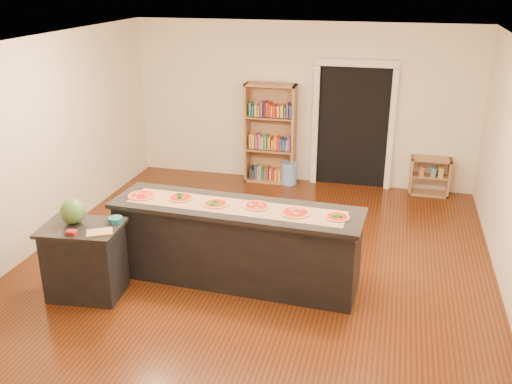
% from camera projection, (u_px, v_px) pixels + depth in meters
% --- Properties ---
extents(room, '(6.00, 7.00, 2.80)m').
position_uv_depth(room, '(252.00, 167.00, 6.76)').
color(room, beige).
rests_on(room, ground).
extents(doorway, '(1.40, 0.09, 2.21)m').
position_uv_depth(doorway, '(353.00, 119.00, 9.76)').
color(doorway, black).
rests_on(doorway, room).
extents(kitchen_island, '(3.00, 0.81, 0.99)m').
position_uv_depth(kitchen_island, '(236.00, 244.00, 6.87)').
color(kitchen_island, black).
rests_on(kitchen_island, ground).
extents(side_counter, '(0.89, 0.65, 0.88)m').
position_uv_depth(side_counter, '(85.00, 260.00, 6.58)').
color(side_counter, black).
rests_on(side_counter, ground).
extents(bookshelf, '(0.88, 0.31, 1.77)m').
position_uv_depth(bookshelf, '(270.00, 134.00, 10.04)').
color(bookshelf, '#9F724D').
rests_on(bookshelf, ground).
extents(low_shelf, '(0.66, 0.28, 0.66)m').
position_uv_depth(low_shelf, '(430.00, 176.00, 9.63)').
color(low_shelf, '#9F724D').
rests_on(low_shelf, ground).
extents(waste_bin, '(0.27, 0.27, 0.39)m').
position_uv_depth(waste_bin, '(289.00, 173.00, 10.17)').
color(waste_bin, '#6A9AEE').
rests_on(waste_bin, ground).
extents(kraft_paper, '(2.62, 0.60, 0.00)m').
position_uv_depth(kraft_paper, '(235.00, 207.00, 6.67)').
color(kraft_paper, '#9C7050').
rests_on(kraft_paper, kitchen_island).
extents(watermelon, '(0.29, 0.29, 0.29)m').
position_uv_depth(watermelon, '(73.00, 211.00, 6.46)').
color(watermelon, '#144214').
rests_on(watermelon, side_counter).
extents(cutting_board, '(0.33, 0.30, 0.02)m').
position_uv_depth(cutting_board, '(99.00, 232.00, 6.26)').
color(cutting_board, tan).
rests_on(cutting_board, side_counter).
extents(package_red, '(0.12, 0.08, 0.04)m').
position_uv_depth(package_red, '(72.00, 232.00, 6.23)').
color(package_red, maroon).
rests_on(package_red, side_counter).
extents(package_teal, '(0.17, 0.17, 0.06)m').
position_uv_depth(package_teal, '(116.00, 220.00, 6.52)').
color(package_teal, '#195966').
rests_on(package_teal, side_counter).
extents(pizza_a, '(0.33, 0.33, 0.02)m').
position_uv_depth(pizza_a, '(142.00, 196.00, 6.97)').
color(pizza_a, '#BD8049').
rests_on(pizza_a, kitchen_island).
extents(pizza_b, '(0.30, 0.30, 0.02)m').
position_uv_depth(pizza_b, '(180.00, 198.00, 6.90)').
color(pizza_b, '#BD8049').
rests_on(pizza_b, kitchen_island).
extents(pizza_c, '(0.30, 0.30, 0.02)m').
position_uv_depth(pizza_c, '(216.00, 204.00, 6.73)').
color(pizza_c, '#BD8049').
rests_on(pizza_c, kitchen_island).
extents(pizza_d, '(0.30, 0.30, 0.02)m').
position_uv_depth(pizza_d, '(256.00, 206.00, 6.66)').
color(pizza_d, '#BD8049').
rests_on(pizza_d, kitchen_island).
extents(pizza_e, '(0.34, 0.34, 0.02)m').
position_uv_depth(pizza_e, '(295.00, 213.00, 6.48)').
color(pizza_e, '#BD8049').
rests_on(pizza_e, kitchen_island).
extents(pizza_f, '(0.28, 0.28, 0.02)m').
position_uv_depth(pizza_f, '(337.00, 217.00, 6.36)').
color(pizza_f, '#BD8049').
rests_on(pizza_f, kitchen_island).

